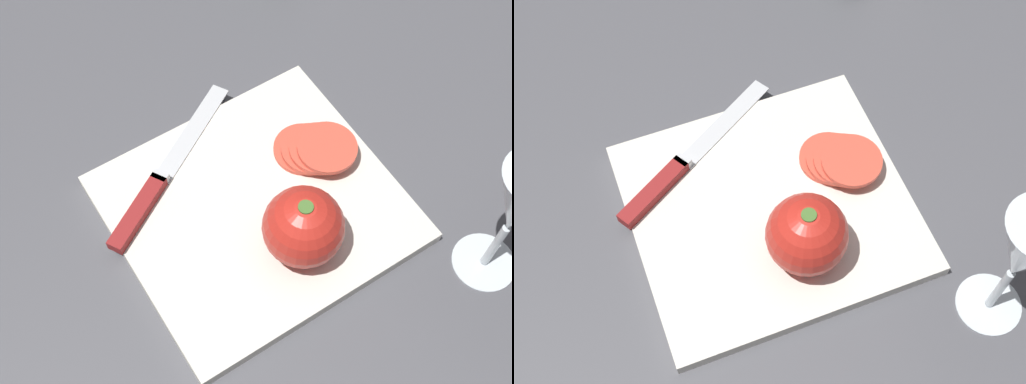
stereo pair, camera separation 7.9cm
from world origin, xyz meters
The scene contains 6 objects.
ground_plane centered at (0.00, 0.00, 0.00)m, with size 3.00×3.00×0.00m, color #4C4C51.
cutting_board centered at (0.09, -0.03, 0.01)m, with size 0.31×0.29×0.02m.
wine_glass centered at (-0.09, 0.16, 0.13)m, with size 0.07×0.07×0.19m.
whole_tomato centered at (0.07, 0.04, 0.06)m, with size 0.09×0.09×0.09m.
knife centered at (0.18, -0.10, 0.02)m, with size 0.23×0.15×0.01m.
tomato_slice_stack_near centered at (-0.01, -0.05, 0.03)m, with size 0.09×0.09×0.02m.
Camera 2 is at (0.23, 0.34, 0.73)m, focal length 50.00 mm.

